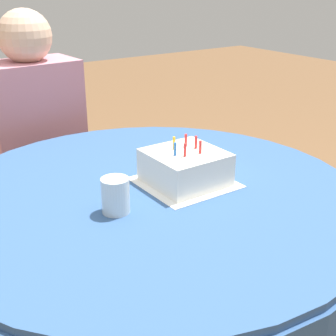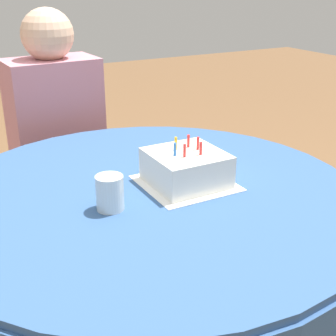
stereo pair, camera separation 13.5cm
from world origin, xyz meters
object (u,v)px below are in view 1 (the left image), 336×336
Objects in this scene: chair at (34,165)px; birthday_cake at (185,167)px; drinking_glass at (115,195)px; person at (36,121)px.

chair is 1.01m from birthday_cake.
chair reaches higher than drinking_glass.
person is (0.00, -0.08, 0.23)m from chair.
chair is at bearing 90.00° from person.
person is at bearing -90.00° from chair.
person reaches higher than chair.
drinking_glass is (-0.12, -0.92, 0.05)m from person.
drinking_glass is at bearing -169.89° from birthday_cake.
person is 12.49× the size of drinking_glass.
chair is 4.23× the size of birthday_cake.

